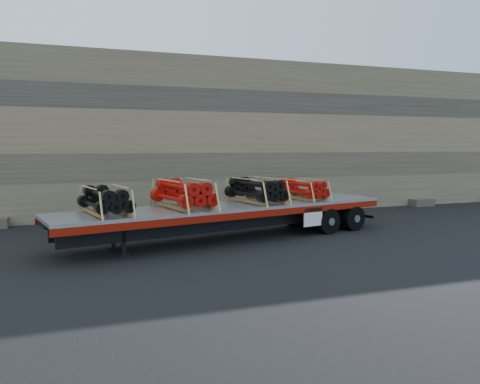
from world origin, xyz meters
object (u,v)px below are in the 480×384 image
Objects in this scene: trailer at (229,222)px; bundle_midrear at (256,191)px; bundle_front at (105,201)px; bundle_midfront at (183,194)px; bundle_rear at (302,190)px.

trailer is 5.10× the size of bundle_midrear.
bundle_midrear is (1.02, 0.23, 0.98)m from trailer.
bundle_midfront is (2.37, 0.53, 0.05)m from bundle_front.
bundle_midfront reaches higher than bundle_front.
bundle_rear is at bearing 0.00° from bundle_midrear.
bundle_front is at bearing 180.00° from bundle_rear.
bundle_midfront is (-1.64, -0.37, 1.01)m from trailer.
bundle_midfront reaches higher than trailer.
bundle_midfront is 2.73m from bundle_midrear.
bundle_front is at bearing 180.00° from bundle_midfront.
trailer is 4.21m from bundle_front.
bundle_midrear is at bearing 180.00° from bundle_rear.
bundle_midrear is (2.66, 0.60, -0.03)m from bundle_midfront.
bundle_front is (-4.00, -0.90, 0.96)m from trailer.
trailer is 1.96m from bundle_midfront.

